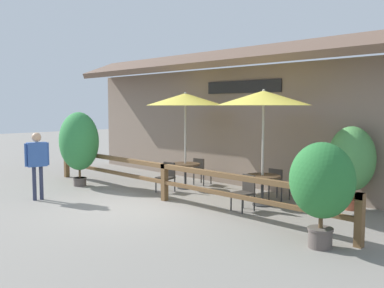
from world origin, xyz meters
The scene contains 15 objects.
ground_plane centered at (0.00, 0.00, 0.00)m, with size 60.00×60.00×0.00m, color gray.
building_facade centered at (0.00, 4.10, 2.17)m, with size 14.28×1.49×4.23m.
patio_railing centered at (0.00, 1.05, 0.70)m, with size 10.40×0.14×0.95m.
patio_umbrella_near centered at (-0.82, 2.57, 2.62)m, with size 2.29×2.29×2.84m.
dining_table_near centered at (-0.82, 2.57, 0.59)m, with size 0.87×0.87×0.74m.
chair_near_streetside centered at (-0.82, 1.84, 0.46)m, with size 0.49×0.49×0.83m.
chair_near_wallside centered at (-0.88, 3.30, 0.46)m, with size 0.47×0.47×0.83m.
patio_umbrella_middle centered at (2.07, 2.42, 2.62)m, with size 2.29×2.29×2.84m.
dining_table_middle centered at (2.07, 2.42, 0.59)m, with size 0.87×0.87×0.74m.
chair_middle_streetside centered at (2.11, 1.70, 0.46)m, with size 0.47×0.47×0.83m.
chair_middle_wallside centered at (2.04, 3.15, 0.46)m, with size 0.43×0.43×0.83m.
potted_plant_broad_leaf centered at (-3.36, 0.54, 1.35)m, with size 1.28×1.15×2.25m.
potted_plant_entrance_palm centered at (4.67, 0.55, 1.13)m, with size 1.13×1.01×1.83m.
potted_plant_small_flowering centered at (3.79, 3.55, 1.18)m, with size 1.10×0.99×1.97m.
pedestrian centered at (-2.35, -1.25, 1.13)m, with size 0.31×0.60×1.75m.
Camera 1 is at (8.25, -6.06, 2.44)m, focal length 40.00 mm.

